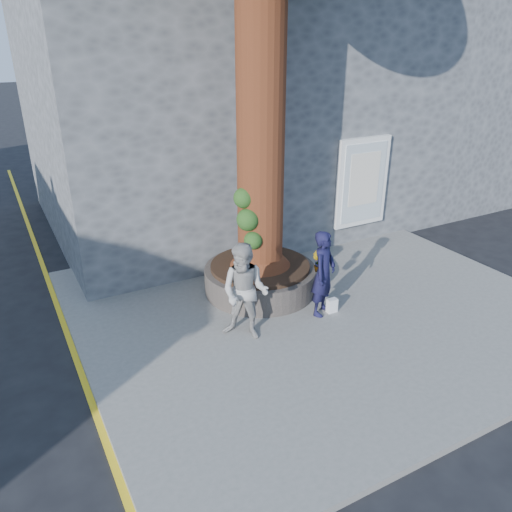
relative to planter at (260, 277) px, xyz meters
name	(u,v)px	position (x,y,z in m)	size (l,w,h in m)	color
ground	(276,354)	(-0.80, -2.00, -0.41)	(120.00, 120.00, 0.00)	black
pavement	(314,305)	(0.70, -1.00, -0.35)	(9.00, 8.00, 0.12)	slate
yellow_line	(82,375)	(-3.85, -1.00, -0.41)	(0.10, 30.00, 0.01)	yellow
stone_shop	(224,107)	(1.70, 5.20, 2.75)	(10.30, 8.30, 6.30)	#4E5053
neighbour_shop	(428,97)	(9.70, 5.20, 2.59)	(6.00, 8.00, 6.00)	#4E5053
planter	(260,277)	(0.00, 0.00, 0.00)	(2.30, 2.30, 0.60)	black
man	(324,273)	(0.59, -1.38, 0.55)	(0.61, 0.40, 1.68)	black
woman	(245,292)	(-1.07, -1.40, 0.59)	(0.86, 0.67, 1.76)	#A29F9B
shopping_bag	(332,305)	(0.78, -1.45, -0.15)	(0.20, 0.12, 0.28)	white
plant_a	(267,257)	(0.08, -0.13, 0.50)	(0.20, 0.14, 0.38)	gray
plant_b	(319,262)	(0.85, -0.85, 0.52)	(0.23, 0.22, 0.42)	gray
plant_c	(318,264)	(0.85, -0.85, 0.46)	(0.17, 0.17, 0.31)	gray
plant_d	(275,237)	(0.85, 0.85, 0.46)	(0.27, 0.24, 0.30)	gray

